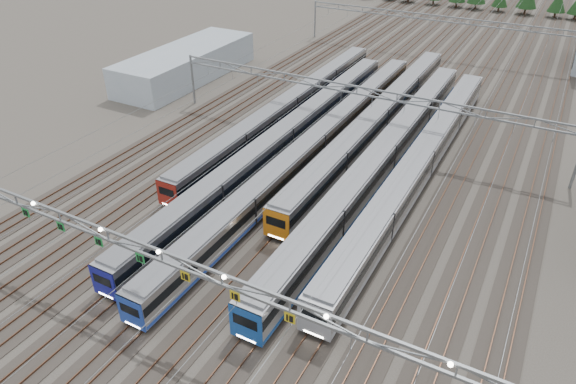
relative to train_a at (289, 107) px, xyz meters
The scene contains 12 objects.
ground 43.17m from the train_a, 74.88° to the right, with size 400.00×400.00×0.00m, color #47423A.
track_bed 59.45m from the train_a, 79.09° to the left, with size 54.00×260.00×5.42m.
train_a is the anchor object (origin of this frame).
train_b 10.85m from the train_a, 65.49° to the right, with size 2.81×65.10×3.66m.
train_c 13.02m from the train_a, 46.28° to the right, with size 2.74×68.99×3.56m.
train_d 13.59m from the train_a, ahead, with size 3.01×59.16×3.92m.
train_e 19.98m from the train_a, 25.73° to the right, with size 3.03×64.19×3.95m.
train_f 23.86m from the train_a, 19.45° to the right, with size 3.03×59.63×3.95m.
gantry_near 43.52m from the train_a, 74.98° to the right, with size 56.36×0.61×8.08m.
gantry_mid 12.16m from the train_a, ahead, with size 56.36×0.36×8.00m.
gantry_far 45.01m from the train_a, 75.46° to the left, with size 56.36×0.36×8.00m.
west_shed 26.45m from the train_a, 163.33° to the left, with size 10.00×30.00×5.33m, color #9DAFBC.
Camera 1 is at (23.16, -22.40, 32.37)m, focal length 32.00 mm.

